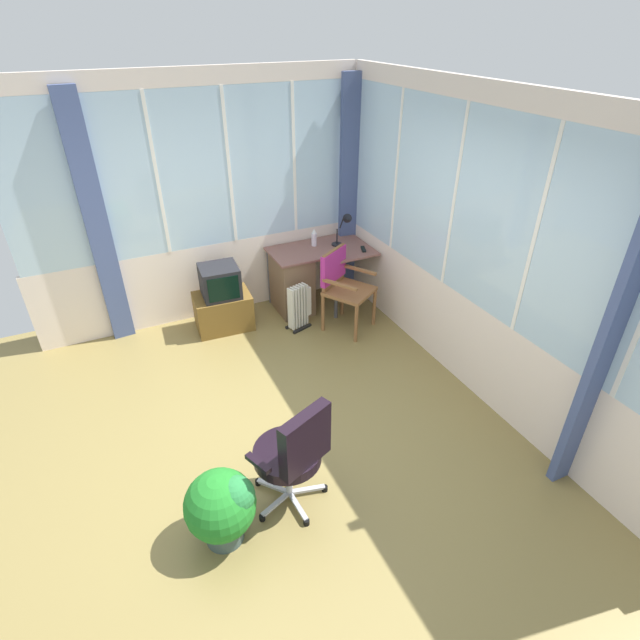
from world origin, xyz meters
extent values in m
cube|color=olive|center=(0.00, 0.00, -0.03)|extent=(4.85, 5.78, 0.06)
cube|color=#F1DDCC|center=(0.00, 2.42, 0.45)|extent=(3.85, 0.06, 0.90)
cube|color=silver|center=(0.00, 2.42, 1.74)|extent=(3.78, 0.06, 1.67)
cube|color=#F1DDCC|center=(0.00, 2.42, 2.66)|extent=(3.85, 0.06, 0.18)
cube|color=white|center=(-1.16, 2.42, 1.74)|extent=(0.04, 0.07, 1.67)
cube|color=white|center=(-0.39, 2.42, 1.74)|extent=(0.04, 0.07, 1.67)
cube|color=white|center=(0.39, 2.42, 1.74)|extent=(0.04, 0.07, 1.67)
cube|color=white|center=(1.16, 2.42, 1.74)|extent=(0.04, 0.07, 1.67)
cube|color=#F1DDCC|center=(1.96, 0.00, 0.45)|extent=(0.06, 4.78, 0.90)
cube|color=silver|center=(1.96, 0.00, 1.74)|extent=(0.06, 4.69, 1.67)
cube|color=#F1DDCC|center=(1.96, 0.00, 2.66)|extent=(0.06, 4.78, 0.18)
cube|color=white|center=(1.96, -0.48, 1.74)|extent=(0.07, 0.04, 1.67)
cube|color=white|center=(1.96, 0.48, 1.74)|extent=(0.07, 0.04, 1.67)
cube|color=white|center=(1.96, 1.43, 1.74)|extent=(0.07, 0.04, 1.67)
cube|color=#455584|center=(-1.06, 2.34, 1.33)|extent=(0.23, 0.09, 2.65)
cube|color=#455584|center=(1.83, 2.29, 1.33)|extent=(0.23, 0.09, 2.65)
cube|color=#455584|center=(1.88, -1.32, 1.33)|extent=(0.23, 0.07, 2.65)
cube|color=#84554C|center=(1.31, 2.07, 0.75)|extent=(1.20, 0.61, 0.02)
cube|color=#84554C|center=(1.60, 1.68, 0.75)|extent=(0.61, 0.17, 0.02)
cube|color=brown|center=(0.94, 2.07, 0.36)|extent=(0.40, 0.57, 0.73)
cylinder|color=#4C4C51|center=(1.34, 1.63, 0.37)|extent=(0.04, 0.04, 0.74)
cylinder|color=#4C4C51|center=(0.75, 2.33, 0.37)|extent=(0.04, 0.04, 0.74)
cylinder|color=black|center=(1.55, 2.05, 0.77)|extent=(0.13, 0.13, 0.02)
cylinder|color=black|center=(1.55, 2.05, 0.88)|extent=(0.02, 0.02, 0.19)
cylinder|color=black|center=(1.60, 2.02, 1.07)|extent=(0.04, 0.09, 0.18)
cone|color=black|center=(1.65, 1.98, 1.10)|extent=(0.15, 0.14, 0.12)
cube|color=black|center=(1.77, 1.77, 0.77)|extent=(0.09, 0.16, 0.02)
cylinder|color=silver|center=(1.29, 2.15, 0.84)|extent=(0.06, 0.06, 0.16)
cone|color=white|center=(1.29, 2.15, 0.95)|extent=(0.06, 0.06, 0.06)
cylinder|color=brown|center=(1.30, 1.07, 0.23)|extent=(0.04, 0.04, 0.47)
cylinder|color=brown|center=(1.68, 1.30, 0.23)|extent=(0.04, 0.04, 0.47)
cylinder|color=brown|center=(1.07, 1.44, 0.23)|extent=(0.04, 0.04, 0.47)
cylinder|color=brown|center=(1.45, 1.68, 0.23)|extent=(0.04, 0.04, 0.47)
cube|color=brown|center=(1.37, 1.37, 0.49)|extent=(0.66, 0.66, 0.04)
cube|color=brown|center=(1.26, 1.56, 0.73)|extent=(0.39, 0.26, 0.44)
cube|color=#B12C87|center=(1.26, 1.56, 0.75)|extent=(0.42, 0.29, 0.37)
cube|color=brown|center=(1.19, 1.26, 0.67)|extent=(0.26, 0.39, 0.03)
cube|color=brown|center=(1.56, 1.49, 0.67)|extent=(0.26, 0.39, 0.03)
cube|color=#B7B7BF|center=(-0.32, -0.62, 0.04)|extent=(0.27, 0.14, 0.02)
cylinder|color=black|center=(-0.45, -0.67, 0.02)|extent=(0.05, 0.05, 0.05)
cube|color=#B7B7BF|center=(-0.18, -0.71, 0.04)|extent=(0.06, 0.28, 0.02)
cylinder|color=black|center=(-0.17, -0.85, 0.02)|extent=(0.05, 0.05, 0.05)
cube|color=#B7B7BF|center=(-0.05, -0.60, 0.04)|extent=(0.28, 0.10, 0.02)
cylinder|color=black|center=(0.08, -0.64, 0.02)|extent=(0.05, 0.05, 0.05)
cube|color=#B7B7BF|center=(-0.11, -0.45, 0.04)|extent=(0.18, 0.26, 0.02)
cylinder|color=black|center=(-0.04, -0.33, 0.02)|extent=(0.05, 0.05, 0.05)
cube|color=#B7B7BF|center=(-0.28, -0.46, 0.04)|extent=(0.21, 0.24, 0.02)
cylinder|color=black|center=(-0.37, -0.35, 0.02)|extent=(0.05, 0.05, 0.05)
cylinder|color=#B7B7BF|center=(-0.19, -0.57, 0.24)|extent=(0.05, 0.05, 0.37)
cylinder|color=black|center=(-0.19, -0.57, 0.47)|extent=(0.50, 0.50, 0.09)
cube|color=black|center=(-0.12, -0.74, 0.74)|extent=(0.43, 0.24, 0.45)
cube|color=black|center=(0.06, -0.47, 0.60)|extent=(0.13, 0.22, 0.04)
cube|color=black|center=(-0.44, -0.67, 0.60)|extent=(0.13, 0.22, 0.04)
cube|color=brown|center=(0.05, 2.01, 0.22)|extent=(0.67, 0.48, 0.43)
cube|color=black|center=(0.05, 2.01, 0.61)|extent=(0.45, 0.43, 0.36)
cube|color=black|center=(0.03, 1.81, 0.61)|extent=(0.34, 0.03, 0.28)
cube|color=silver|center=(0.73, 1.59, 0.29)|extent=(0.05, 0.10, 0.52)
cube|color=silver|center=(0.77, 1.60, 0.29)|extent=(0.05, 0.10, 0.52)
cube|color=silver|center=(0.81, 1.62, 0.29)|extent=(0.05, 0.10, 0.52)
cube|color=silver|center=(0.85, 1.63, 0.29)|extent=(0.05, 0.10, 0.52)
cube|color=silver|center=(0.89, 1.64, 0.29)|extent=(0.05, 0.10, 0.52)
cube|color=silver|center=(0.93, 1.65, 0.29)|extent=(0.05, 0.10, 0.52)
cube|color=black|center=(0.85, 1.56, 0.01)|extent=(0.27, 0.11, 0.03)
cube|color=black|center=(0.81, 1.69, 0.01)|extent=(0.27, 0.11, 0.03)
cube|color=silver|center=(0.97, 1.67, 0.32)|extent=(0.07, 0.10, 0.37)
cylinder|color=#394D4A|center=(-0.74, -0.69, 0.08)|extent=(0.27, 0.27, 0.17)
sphere|color=#207825|center=(-0.74, -0.69, 0.35)|extent=(0.49, 0.49, 0.49)
sphere|color=#27793A|center=(-0.64, -0.74, 0.45)|extent=(0.27, 0.27, 0.27)
camera|label=1|loc=(-1.05, -2.92, 3.17)|focal=27.48mm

